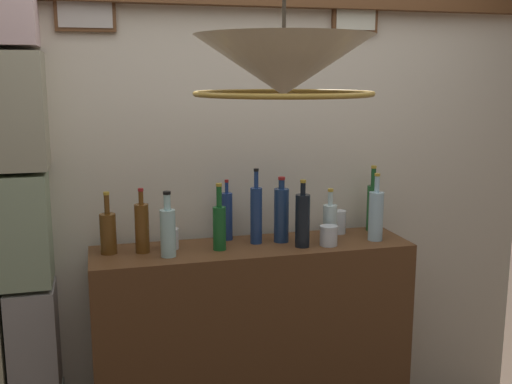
% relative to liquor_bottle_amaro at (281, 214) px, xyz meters
% --- Properties ---
extents(panelled_rear_partition, '(3.01, 0.15, 2.47)m').
position_rel_liquor_bottle_amaro_xyz_m(panelled_rear_partition, '(-0.14, 0.22, 0.08)').
color(panelled_rear_partition, beige).
rests_on(panelled_rear_partition, ground).
extents(bar_shelf_unit, '(1.40, 0.36, 1.10)m').
position_rel_liquor_bottle_amaro_xyz_m(bar_shelf_unit, '(-0.14, -0.03, -0.67)').
color(bar_shelf_unit, brown).
rests_on(bar_shelf_unit, ground).
extents(liquor_bottle_amaro, '(0.07, 0.07, 0.30)m').
position_rel_liquor_bottle_amaro_xyz_m(liquor_bottle_amaro, '(0.00, 0.00, 0.00)').
color(liquor_bottle_amaro, navy).
rests_on(liquor_bottle_amaro, bar_shelf_unit).
extents(liquor_bottle_port, '(0.05, 0.05, 0.34)m').
position_rel_liquor_bottle_amaro_xyz_m(liquor_bottle_port, '(-0.12, 0.00, 0.01)').
color(liquor_bottle_port, navy).
rests_on(liquor_bottle_port, bar_shelf_unit).
extents(liquor_bottle_sherry, '(0.06, 0.06, 0.24)m').
position_rel_liquor_bottle_amaro_xyz_m(liquor_bottle_sherry, '(0.22, -0.03, -0.04)').
color(liquor_bottle_sherry, silver).
rests_on(liquor_bottle_sherry, bar_shelf_unit).
extents(liquor_bottle_vodka, '(0.05, 0.05, 0.28)m').
position_rel_liquor_bottle_amaro_xyz_m(liquor_bottle_vodka, '(-0.23, 0.10, -0.01)').
color(liquor_bottle_vodka, navy).
rests_on(liquor_bottle_vodka, bar_shelf_unit).
extents(liquor_bottle_brandy, '(0.06, 0.06, 0.32)m').
position_rel_liquor_bottle_amaro_xyz_m(liquor_bottle_brandy, '(0.48, 0.08, -0.01)').
color(liquor_bottle_brandy, '#1B5225').
rests_on(liquor_bottle_brandy, bar_shelf_unit).
extents(liquor_bottle_tequila, '(0.06, 0.06, 0.30)m').
position_rel_liquor_bottle_amaro_xyz_m(liquor_bottle_tequila, '(0.06, -0.10, -0.01)').
color(liquor_bottle_tequila, black).
rests_on(liquor_bottle_tequila, bar_shelf_unit).
extents(liquor_bottle_whiskey, '(0.06, 0.06, 0.28)m').
position_rel_liquor_bottle_amaro_xyz_m(liquor_bottle_whiskey, '(-0.62, -0.01, -0.02)').
color(liquor_bottle_whiskey, brown).
rests_on(liquor_bottle_whiskey, bar_shelf_unit).
extents(liquor_bottle_rum, '(0.06, 0.06, 0.27)m').
position_rel_liquor_bottle_amaro_xyz_m(liquor_bottle_rum, '(-0.52, -0.10, -0.02)').
color(liquor_bottle_rum, '#ABD7D8').
rests_on(liquor_bottle_rum, bar_shelf_unit).
extents(liquor_bottle_rye, '(0.06, 0.06, 0.29)m').
position_rel_liquor_bottle_amaro_xyz_m(liquor_bottle_rye, '(-0.29, -0.06, -0.02)').
color(liquor_bottle_rye, '#175925').
rests_on(liquor_bottle_rye, bar_shelf_unit).
extents(liquor_bottle_gin, '(0.07, 0.07, 0.31)m').
position_rel_liquor_bottle_amaro_xyz_m(liquor_bottle_gin, '(0.42, -0.08, -0.01)').
color(liquor_bottle_gin, '#A7CDDF').
rests_on(liquor_bottle_gin, bar_shelf_unit).
extents(liquor_bottle_vermouth, '(0.07, 0.07, 0.26)m').
position_rel_liquor_bottle_amaro_xyz_m(liquor_bottle_vermouth, '(-0.75, 0.01, -0.03)').
color(liquor_bottle_vermouth, '#5C3914').
rests_on(liquor_bottle_vermouth, bar_shelf_unit).
extents(glass_tumbler_rocks, '(0.06, 0.06, 0.11)m').
position_rel_liquor_bottle_amaro_xyz_m(glass_tumbler_rocks, '(0.31, 0.07, -0.07)').
color(glass_tumbler_rocks, silver).
rests_on(glass_tumbler_rocks, bar_shelf_unit).
extents(glass_tumbler_highball, '(0.08, 0.08, 0.09)m').
position_rel_liquor_bottle_amaro_xyz_m(glass_tumbler_highball, '(-0.50, 0.01, -0.08)').
color(glass_tumbler_highball, silver).
rests_on(glass_tumbler_highball, bar_shelf_unit).
extents(glass_tumbler_shot, '(0.08, 0.08, 0.09)m').
position_rel_liquor_bottle_amaro_xyz_m(glass_tumbler_shot, '(0.18, -0.11, -0.08)').
color(glass_tumbler_shot, silver).
rests_on(glass_tumbler_shot, bar_shelf_unit).
extents(pendant_lamp, '(0.55, 0.55, 0.63)m').
position_rel_liquor_bottle_amaro_xyz_m(pendant_lamp, '(-0.23, -0.74, 0.63)').
color(pendant_lamp, '#EFE5C6').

